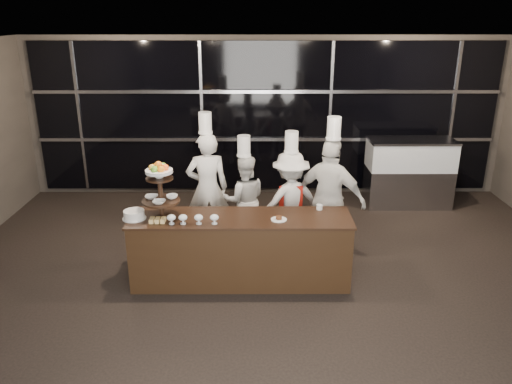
{
  "coord_description": "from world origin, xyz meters",
  "views": [
    {
      "loc": [
        -0.22,
        -4.37,
        3.39
      ],
      "look_at": [
        -0.2,
        1.81,
        1.15
      ],
      "focal_mm": 35.0,
      "sensor_mm": 36.0,
      "label": 1
    }
  ],
  "objects_px": {
    "display_stand": "(160,186)",
    "layer_cake": "(134,215)",
    "chef_d": "(330,198)",
    "buffet_counter": "(241,249)",
    "display_case": "(409,169)",
    "chef_a": "(207,187)",
    "chef_c": "(290,201)",
    "chef_b": "(244,199)"
  },
  "relations": [
    {
      "from": "display_stand",
      "to": "layer_cake",
      "type": "bearing_deg",
      "value": -171.7
    },
    {
      "from": "display_stand",
      "to": "chef_d",
      "type": "distance_m",
      "value": 2.41
    },
    {
      "from": "buffet_counter",
      "to": "display_case",
      "type": "bearing_deg",
      "value": 42.94
    },
    {
      "from": "display_case",
      "to": "chef_a",
      "type": "height_order",
      "value": "chef_a"
    },
    {
      "from": "chef_c",
      "to": "chef_d",
      "type": "distance_m",
      "value": 0.62
    },
    {
      "from": "chef_b",
      "to": "chef_d",
      "type": "xyz_separation_m",
      "value": [
        1.23,
        -0.47,
        0.18
      ]
    },
    {
      "from": "display_stand",
      "to": "chef_a",
      "type": "height_order",
      "value": "chef_a"
    },
    {
      "from": "display_stand",
      "to": "chef_a",
      "type": "xyz_separation_m",
      "value": [
        0.47,
        1.25,
        -0.45
      ]
    },
    {
      "from": "chef_a",
      "to": "display_stand",
      "type": "bearing_deg",
      "value": -110.59
    },
    {
      "from": "layer_cake",
      "to": "chef_d",
      "type": "xyz_separation_m",
      "value": [
        2.59,
        0.77,
        -0.08
      ]
    },
    {
      "from": "chef_a",
      "to": "chef_c",
      "type": "relative_size",
      "value": 1.12
    },
    {
      "from": "chef_d",
      "to": "display_case",
      "type": "bearing_deg",
      "value": 49.77
    },
    {
      "from": "buffet_counter",
      "to": "chef_a",
      "type": "xyz_separation_m",
      "value": [
        -0.53,
        1.24,
        0.43
      ]
    },
    {
      "from": "display_stand",
      "to": "chef_b",
      "type": "bearing_deg",
      "value": 49.46
    },
    {
      "from": "chef_a",
      "to": "chef_b",
      "type": "relative_size",
      "value": 1.2
    },
    {
      "from": "chef_b",
      "to": "chef_d",
      "type": "bearing_deg",
      "value": -21.13
    },
    {
      "from": "chef_b",
      "to": "layer_cake",
      "type": "bearing_deg",
      "value": -137.6
    },
    {
      "from": "chef_d",
      "to": "buffet_counter",
      "type": "bearing_deg",
      "value": -149.93
    },
    {
      "from": "buffet_counter",
      "to": "chef_a",
      "type": "distance_m",
      "value": 1.42
    },
    {
      "from": "layer_cake",
      "to": "chef_b",
      "type": "distance_m",
      "value": 1.87
    },
    {
      "from": "display_case",
      "to": "chef_c",
      "type": "distance_m",
      "value": 2.93
    },
    {
      "from": "chef_c",
      "to": "layer_cake",
      "type": "bearing_deg",
      "value": -153.26
    },
    {
      "from": "buffet_counter",
      "to": "display_stand",
      "type": "relative_size",
      "value": 3.81
    },
    {
      "from": "layer_cake",
      "to": "buffet_counter",
      "type": "bearing_deg",
      "value": 2.13
    },
    {
      "from": "display_case",
      "to": "chef_d",
      "type": "xyz_separation_m",
      "value": [
        -1.75,
        -2.07,
        0.21
      ]
    },
    {
      "from": "display_case",
      "to": "chef_d",
      "type": "height_order",
      "value": "chef_d"
    },
    {
      "from": "chef_b",
      "to": "chef_d",
      "type": "relative_size",
      "value": 0.82
    },
    {
      "from": "buffet_counter",
      "to": "chef_c",
      "type": "relative_size",
      "value": 1.57
    },
    {
      "from": "display_stand",
      "to": "layer_cake",
      "type": "xyz_separation_m",
      "value": [
        -0.34,
        -0.05,
        -0.37
      ]
    },
    {
      "from": "chef_b",
      "to": "chef_a",
      "type": "bearing_deg",
      "value": 175.27
    },
    {
      "from": "buffet_counter",
      "to": "chef_a",
      "type": "bearing_deg",
      "value": 113.16
    },
    {
      "from": "layer_cake",
      "to": "chef_a",
      "type": "relative_size",
      "value": 0.15
    },
    {
      "from": "display_stand",
      "to": "chef_a",
      "type": "relative_size",
      "value": 0.37
    },
    {
      "from": "chef_b",
      "to": "chef_c",
      "type": "relative_size",
      "value": 0.94
    },
    {
      "from": "chef_b",
      "to": "chef_c",
      "type": "height_order",
      "value": "chef_c"
    },
    {
      "from": "display_case",
      "to": "chef_b",
      "type": "distance_m",
      "value": 3.38
    },
    {
      "from": "display_stand",
      "to": "chef_c",
      "type": "relative_size",
      "value": 0.41
    },
    {
      "from": "buffet_counter",
      "to": "chef_d",
      "type": "relative_size",
      "value": 1.37
    },
    {
      "from": "chef_a",
      "to": "chef_c",
      "type": "bearing_deg",
      "value": -12.02
    },
    {
      "from": "display_stand",
      "to": "chef_c",
      "type": "xyz_separation_m",
      "value": [
        1.7,
        0.98,
        -0.57
      ]
    },
    {
      "from": "display_case",
      "to": "chef_b",
      "type": "bearing_deg",
      "value": -151.83
    },
    {
      "from": "layer_cake",
      "to": "chef_a",
      "type": "distance_m",
      "value": 1.53
    }
  ]
}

